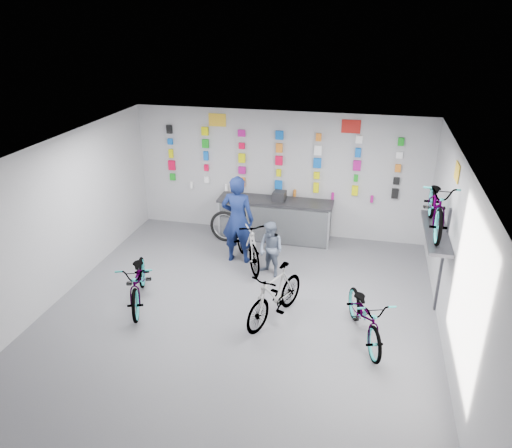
% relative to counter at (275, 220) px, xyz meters
% --- Properties ---
extents(floor, '(8.00, 8.00, 0.00)m').
position_rel_counter_xyz_m(floor, '(0.00, -3.54, -0.49)').
color(floor, '#515156').
rests_on(floor, ground).
extents(ceiling, '(8.00, 8.00, 0.00)m').
position_rel_counter_xyz_m(ceiling, '(0.00, -3.54, 2.51)').
color(ceiling, white).
rests_on(ceiling, wall_back).
extents(wall_back, '(7.00, 0.00, 7.00)m').
position_rel_counter_xyz_m(wall_back, '(0.00, 0.46, 1.01)').
color(wall_back, '#B8B8BB').
rests_on(wall_back, floor).
extents(wall_front, '(7.00, 0.00, 7.00)m').
position_rel_counter_xyz_m(wall_front, '(0.00, -7.54, 1.01)').
color(wall_front, '#B8B8BB').
rests_on(wall_front, floor).
extents(wall_left, '(0.00, 8.00, 8.00)m').
position_rel_counter_xyz_m(wall_left, '(-3.50, -3.54, 1.01)').
color(wall_left, '#B8B8BB').
rests_on(wall_left, floor).
extents(wall_right, '(0.00, 8.00, 8.00)m').
position_rel_counter_xyz_m(wall_right, '(3.50, -3.54, 1.01)').
color(wall_right, '#B8B8BB').
rests_on(wall_right, floor).
extents(counter, '(2.70, 0.66, 1.00)m').
position_rel_counter_xyz_m(counter, '(0.00, 0.00, 0.00)').
color(counter, black).
rests_on(counter, floor).
extents(merch_wall, '(5.56, 0.08, 1.55)m').
position_rel_counter_xyz_m(merch_wall, '(0.02, 0.39, 1.31)').
color(merch_wall, '#14991A').
rests_on(merch_wall, wall_back).
extents(wall_bracket, '(0.39, 1.90, 2.00)m').
position_rel_counter_xyz_m(wall_bracket, '(3.33, -2.34, 0.98)').
color(wall_bracket, '#333338').
rests_on(wall_bracket, wall_right).
extents(sign_left, '(0.42, 0.02, 0.30)m').
position_rel_counter_xyz_m(sign_left, '(-1.50, 0.44, 2.23)').
color(sign_left, yellow).
rests_on(sign_left, wall_back).
extents(sign_right, '(0.42, 0.02, 0.30)m').
position_rel_counter_xyz_m(sign_right, '(1.60, 0.44, 2.23)').
color(sign_right, '#B41C17').
rests_on(sign_right, wall_back).
extents(sign_side, '(0.02, 0.40, 0.30)m').
position_rel_counter_xyz_m(sign_side, '(3.48, -2.34, 2.16)').
color(sign_side, yellow).
rests_on(sign_side, wall_right).
extents(bike_left, '(1.22, 1.94, 0.96)m').
position_rel_counter_xyz_m(bike_left, '(-1.92, -3.36, -0.01)').
color(bike_left, gray).
rests_on(bike_left, floor).
extents(bike_center, '(1.09, 1.72, 1.00)m').
position_rel_counter_xyz_m(bike_center, '(0.66, -3.32, 0.02)').
color(bike_center, gray).
rests_on(bike_center, floor).
extents(bike_right, '(1.14, 1.87, 0.93)m').
position_rel_counter_xyz_m(bike_right, '(2.22, -3.54, -0.02)').
color(bike_right, gray).
rests_on(bike_right, floor).
extents(bike_service, '(1.36, 1.87, 1.11)m').
position_rel_counter_xyz_m(bike_service, '(-0.33, -1.40, 0.07)').
color(bike_service, gray).
rests_on(bike_service, floor).
extents(bike_wall, '(0.63, 1.80, 0.95)m').
position_rel_counter_xyz_m(bike_wall, '(3.25, -2.34, 1.57)').
color(bike_wall, gray).
rests_on(bike_wall, wall_bracket).
extents(clerk, '(0.71, 0.47, 1.95)m').
position_rel_counter_xyz_m(clerk, '(-0.57, -1.28, 0.49)').
color(clerk, '#0E1B48').
rests_on(clerk, floor).
extents(customer, '(0.72, 0.67, 1.18)m').
position_rel_counter_xyz_m(customer, '(0.26, -1.75, 0.10)').
color(customer, slate).
rests_on(customer, floor).
extents(spare_wheel, '(0.76, 0.22, 0.76)m').
position_rel_counter_xyz_m(spare_wheel, '(-1.14, -0.37, -0.11)').
color(spare_wheel, black).
rests_on(spare_wheel, floor).
extents(register, '(0.30, 0.32, 0.22)m').
position_rel_counter_xyz_m(register, '(0.09, 0.01, 0.62)').
color(register, black).
rests_on(register, counter).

